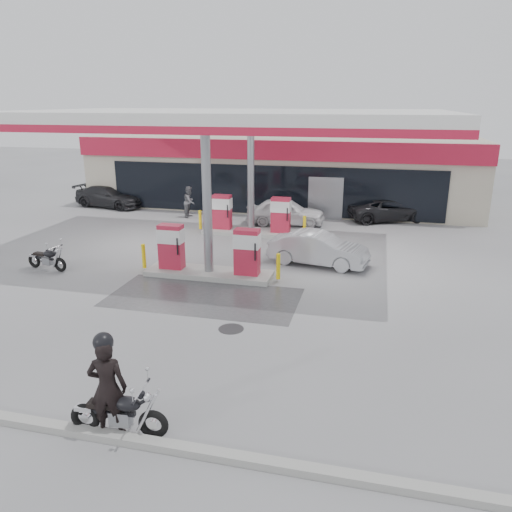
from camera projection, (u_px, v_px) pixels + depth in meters
The scene contains 16 objects.
ground at pixel (189, 296), 15.89m from camera, with size 90.00×90.00×0.00m, color gray.
wet_patch at pixel (204, 297), 15.78m from camera, with size 6.00×3.00×0.00m, color #4C4C4F.
drain_cover at pixel (231, 329), 13.58m from camera, with size 0.70×0.70×0.01m, color #38383A.
kerb at pixel (53, 427), 9.38m from camera, with size 28.00×0.25×0.15m, color gray.
store_building at pixel (284, 169), 30.07m from camera, with size 22.00×8.22×4.00m.
canopy at pixel (231, 119), 18.96m from camera, with size 16.00×10.02×5.51m.
pump_island_near at pixel (209, 256), 17.54m from camera, with size 5.14×1.30×1.78m.
pump_island_far at pixel (251, 219), 23.10m from camera, with size 5.14×1.30×1.78m.
main_motorcycle at pixel (120, 414), 9.17m from camera, with size 1.91×0.73×0.98m.
biker_main at pixel (108, 388), 9.04m from camera, with size 0.71×0.46×1.94m, color black.
parked_motorcycle at pixel (47, 259), 18.24m from camera, with size 1.77×0.69×0.91m.
sedan_white at pixel (285, 212), 24.88m from camera, with size 1.56×3.88×1.32m, color white.
attendant at pixel (190, 202), 26.48m from camera, with size 0.80×0.62×1.65m, color slate.
hatchback_silver at pixel (318, 249), 18.78m from camera, with size 1.30×3.74×1.23m, color #B2B5BB.
parked_car_left at pixel (110, 196), 29.10m from camera, with size 1.73×4.27×1.24m, color black.
parked_car_right at pixel (388, 209), 25.77m from camera, with size 1.94×4.22×1.17m, color black.
Camera 1 is at (5.62, -13.86, 5.94)m, focal length 35.00 mm.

